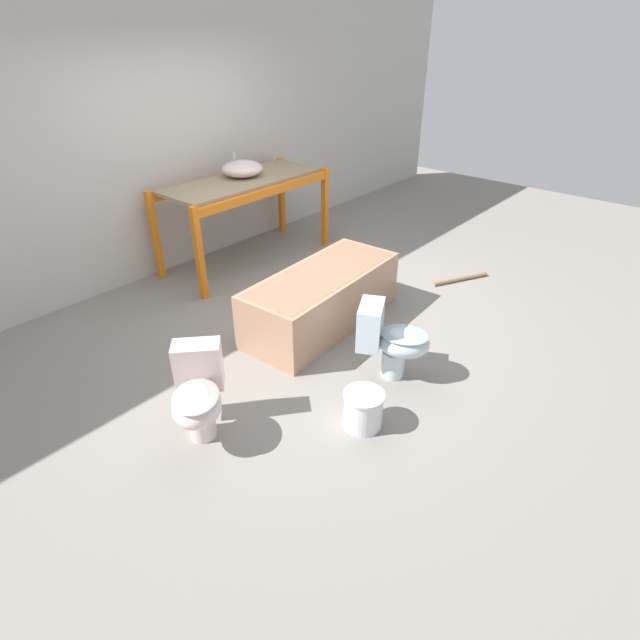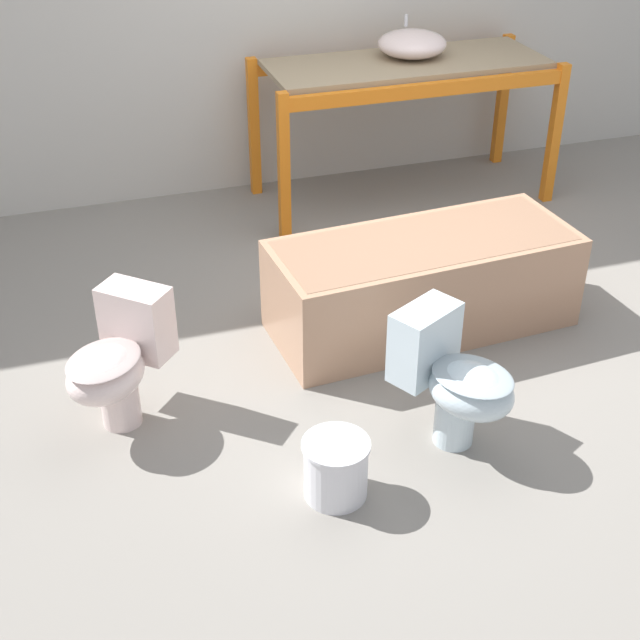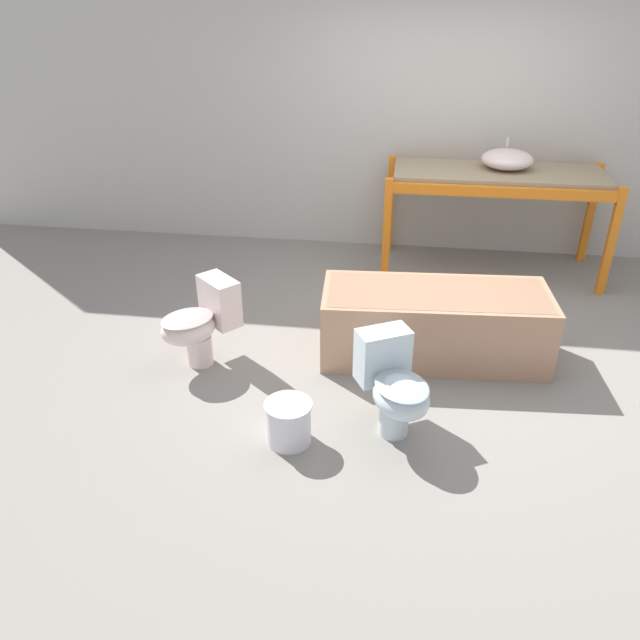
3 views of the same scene
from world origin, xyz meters
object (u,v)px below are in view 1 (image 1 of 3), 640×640
(bucket_white, at_px, (363,409))
(bathtub_main, at_px, (322,295))
(toilet_near, at_px, (391,339))
(sink_basin, at_px, (242,169))
(toilet_far, at_px, (198,394))

(bucket_white, bearing_deg, bathtub_main, 52.17)
(bathtub_main, distance_m, toilet_near, 1.00)
(bucket_white, bearing_deg, sink_basin, 62.25)
(sink_basin, height_order, bathtub_main, sink_basin)
(sink_basin, height_order, toilet_far, sink_basin)
(bathtub_main, bearing_deg, toilet_far, -172.26)
(toilet_far, bearing_deg, bucket_white, -3.18)
(toilet_near, bearing_deg, sink_basin, 43.50)
(sink_basin, xyz_separation_m, bucket_white, (-1.53, -2.92, -0.94))
(toilet_near, relative_size, bucket_white, 2.22)
(bathtub_main, distance_m, toilet_far, 1.74)
(sink_basin, relative_size, toilet_near, 0.72)
(toilet_near, bearing_deg, bucket_white, 169.43)
(bathtub_main, height_order, toilet_near, toilet_near)
(bucket_white, bearing_deg, toilet_near, 17.55)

